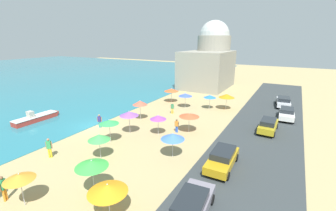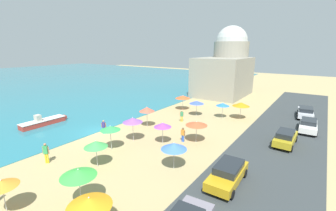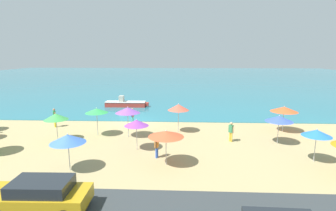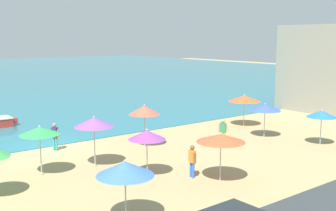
% 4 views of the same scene
% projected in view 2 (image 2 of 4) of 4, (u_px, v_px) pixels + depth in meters
% --- Properties ---
extents(ground_plane, '(160.00, 160.00, 0.00)m').
position_uv_depth(ground_plane, '(98.00, 132.00, 26.21)').
color(ground_plane, tan).
extents(coastal_road, '(80.00, 8.00, 0.06)m').
position_uv_depth(coastal_road, '(259.00, 183.00, 16.24)').
color(coastal_road, '#32383A').
rests_on(coastal_road, ground_plane).
extents(beach_umbrella_0, '(1.90, 1.90, 2.32)m').
position_uv_depth(beach_umbrella_0, '(96.00, 144.00, 18.16)').
color(beach_umbrella_0, '#B2B2B7').
rests_on(beach_umbrella_0, ground_plane).
extents(beach_umbrella_1, '(2.09, 2.09, 2.31)m').
position_uv_depth(beach_umbrella_1, '(174.00, 146.00, 17.79)').
color(beach_umbrella_1, '#B2B2B7').
rests_on(beach_umbrella_1, ground_plane).
extents(beach_umbrella_3, '(2.33, 2.33, 2.21)m').
position_uv_depth(beach_umbrella_3, '(89.00, 202.00, 11.42)').
color(beach_umbrella_3, '#B2B2B7').
rests_on(beach_umbrella_3, ground_plane).
extents(beach_umbrella_4, '(1.89, 1.89, 2.62)m').
position_uv_depth(beach_umbrella_4, '(147.00, 109.00, 27.43)').
color(beach_umbrella_4, '#B2B2B7').
rests_on(beach_umbrella_4, ground_plane).
extents(beach_umbrella_5, '(2.07, 2.07, 2.63)m').
position_uv_depth(beach_umbrella_5, '(133.00, 120.00, 23.16)').
color(beach_umbrella_5, '#B2B2B7').
rests_on(beach_umbrella_5, ground_plane).
extents(beach_umbrella_6, '(1.80, 1.80, 2.31)m').
position_uv_depth(beach_umbrella_6, '(1.00, 184.00, 12.73)').
color(beach_umbrella_6, '#B2B2B7').
rests_on(beach_umbrella_6, ground_plane).
extents(beach_umbrella_7, '(2.31, 2.31, 2.44)m').
position_uv_depth(beach_umbrella_7, '(241.00, 104.00, 30.62)').
color(beach_umbrella_7, '#B2B2B7').
rests_on(beach_umbrella_7, ground_plane).
extents(beach_umbrella_8, '(2.15, 2.15, 2.60)m').
position_uv_depth(beach_umbrella_8, '(78.00, 173.00, 13.33)').
color(beach_umbrella_8, '#B2B2B7').
rests_on(beach_umbrella_8, ground_plane).
extents(beach_umbrella_9, '(2.24, 2.24, 2.30)m').
position_uv_depth(beach_umbrella_9, '(197.00, 124.00, 22.94)').
color(beach_umbrella_9, '#B2B2B7').
rests_on(beach_umbrella_9, ground_plane).
extents(beach_umbrella_10, '(2.09, 2.09, 2.29)m').
position_uv_depth(beach_umbrella_10, '(197.00, 102.00, 32.20)').
color(beach_umbrella_10, '#B2B2B7').
rests_on(beach_umbrella_10, ground_plane).
extents(beach_umbrella_11, '(1.92, 1.92, 2.45)m').
position_uv_depth(beach_umbrella_11, '(110.00, 128.00, 21.20)').
color(beach_umbrella_11, '#B2B2B7').
rests_on(beach_umbrella_11, ground_plane).
extents(beach_umbrella_13, '(2.37, 2.37, 2.38)m').
position_uv_depth(beach_umbrella_13, '(183.00, 97.00, 35.30)').
color(beach_umbrella_13, '#B2B2B7').
rests_on(beach_umbrella_13, ground_plane).
extents(beach_umbrella_14, '(1.78, 1.78, 2.32)m').
position_uv_depth(beach_umbrella_14, '(163.00, 125.00, 22.58)').
color(beach_umbrella_14, '#B2B2B7').
rests_on(beach_umbrella_14, ground_plane).
extents(beach_umbrella_15, '(1.83, 1.83, 2.23)m').
position_uv_depth(beach_umbrella_15, '(223.00, 104.00, 31.15)').
color(beach_umbrella_15, '#B2B2B7').
rests_on(beach_umbrella_15, ground_plane).
extents(bather_1, '(0.39, 0.48, 1.61)m').
position_uv_depth(bather_1, '(182.00, 115.00, 29.78)').
color(bather_1, gold).
rests_on(bather_1, ground_plane).
extents(bather_2, '(0.29, 0.56, 1.58)m').
position_uv_depth(bather_2, '(183.00, 134.00, 23.33)').
color(bather_2, blue).
rests_on(bather_2, ground_plane).
extents(bather_3, '(0.38, 0.49, 1.83)m').
position_uv_depth(bather_3, '(46.00, 152.00, 18.91)').
color(bather_3, yellow).
rests_on(bather_3, ground_plane).
extents(bather_4, '(0.36, 0.52, 1.63)m').
position_uv_depth(bather_4, '(104.00, 126.00, 25.51)').
color(bather_4, teal).
rests_on(bather_4, ground_plane).
extents(parked_car_0, '(4.34, 2.02, 1.40)m').
position_uv_depth(parked_car_0, '(308.00, 125.00, 26.19)').
color(parked_car_0, silver).
rests_on(parked_car_0, coastal_road).
extents(parked_car_1, '(4.52, 1.99, 1.47)m').
position_uv_depth(parked_car_1, '(228.00, 173.00, 16.05)').
color(parked_car_1, '#BA8F17').
rests_on(parked_car_1, coastal_road).
extents(parked_car_3, '(4.75, 2.32, 1.52)m').
position_uv_depth(parked_car_3, '(305.00, 112.00, 31.41)').
color(parked_car_3, silver).
rests_on(parked_car_3, coastal_road).
extents(parked_car_4, '(4.27, 1.87, 1.50)m').
position_uv_depth(parked_car_4, '(286.00, 137.00, 22.45)').
color(parked_car_4, '#AA941D').
rests_on(parked_car_4, coastal_road).
extents(skiff_nearshore, '(5.73, 1.46, 1.45)m').
position_uv_depth(skiff_nearshore, '(43.00, 122.00, 28.46)').
color(skiff_nearshore, '#B0342A').
rests_on(skiff_nearshore, sea).
extents(harbor_fortress, '(13.64, 9.09, 14.15)m').
position_uv_depth(harbor_fortress, '(227.00, 68.00, 47.24)').
color(harbor_fortress, gray).
rests_on(harbor_fortress, ground_plane).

